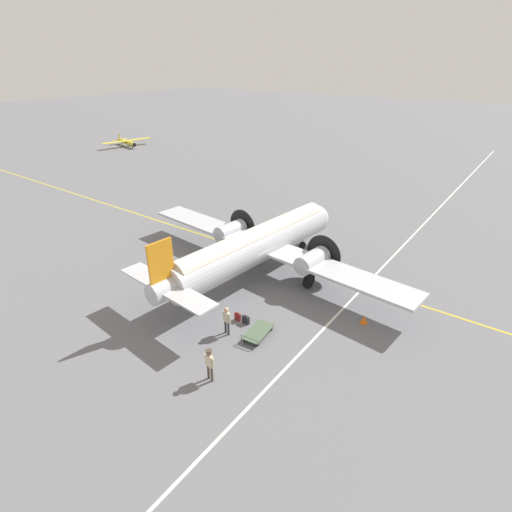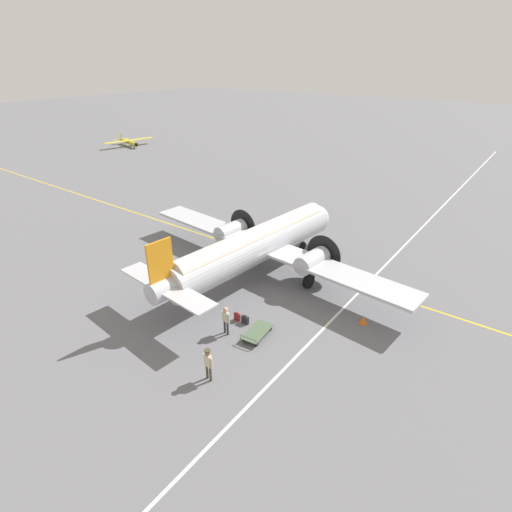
% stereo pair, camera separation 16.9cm
% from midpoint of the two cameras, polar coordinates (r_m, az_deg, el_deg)
% --- Properties ---
extents(ground_plane, '(300.00, 300.00, 0.00)m').
position_cam_midpoint_polar(ground_plane, '(30.05, 0.16, -2.70)').
color(ground_plane, slate).
extents(apron_line_eastwest, '(120.00, 0.16, 0.01)m').
position_cam_midpoint_polar(apron_line_eastwest, '(32.31, 3.46, -0.52)').
color(apron_line_eastwest, gold).
rests_on(apron_line_eastwest, ground_plane).
extents(apron_line_northsouth, '(0.16, 120.00, 0.01)m').
position_cam_midpoint_polar(apron_line_northsouth, '(27.00, 12.71, -7.12)').
color(apron_line_northsouth, silver).
rests_on(apron_line_northsouth, ground_plane).
extents(airliner_main, '(23.61, 17.86, 5.54)m').
position_cam_midpoint_polar(airliner_main, '(29.20, 0.68, 1.77)').
color(airliner_main, silver).
rests_on(airliner_main, ground_plane).
extents(crew_foreground, '(0.64, 0.35, 1.89)m').
position_cam_midpoint_polar(crew_foreground, '(20.55, -6.63, -14.71)').
color(crew_foreground, '#473D2D').
rests_on(crew_foreground, ground_plane).
extents(passenger_boarding, '(0.62, 0.29, 1.83)m').
position_cam_midpoint_polar(passenger_boarding, '(23.48, -4.13, -8.79)').
color(passenger_boarding, '#2D2D33').
rests_on(passenger_boarding, ground_plane).
extents(suitcase_near_door, '(0.43, 0.13, 0.57)m').
position_cam_midpoint_polar(suitcase_near_door, '(25.01, -2.52, -8.67)').
color(suitcase_near_door, maroon).
rests_on(suitcase_near_door, ground_plane).
extents(suitcase_upright_spare, '(0.48, 0.19, 0.55)m').
position_cam_midpoint_polar(suitcase_upright_spare, '(24.76, -1.37, -9.09)').
color(suitcase_upright_spare, '#232328').
rests_on(suitcase_upright_spare, ground_plane).
extents(baggage_cart, '(1.33, 2.28, 0.56)m').
position_cam_midpoint_polar(baggage_cart, '(23.74, 0.39, -10.79)').
color(baggage_cart, '#4C6047').
rests_on(baggage_cart, ground_plane).
extents(light_aircraft_distant, '(6.91, 9.13, 1.80)m').
position_cam_midpoint_polar(light_aircraft_distant, '(79.32, -17.61, 15.27)').
color(light_aircraft_distant, yellow).
rests_on(light_aircraft_distant, ground_plane).
extents(traffic_cone, '(0.44, 0.44, 0.58)m').
position_cam_midpoint_polar(traffic_cone, '(25.63, 15.31, -8.76)').
color(traffic_cone, orange).
rests_on(traffic_cone, ground_plane).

